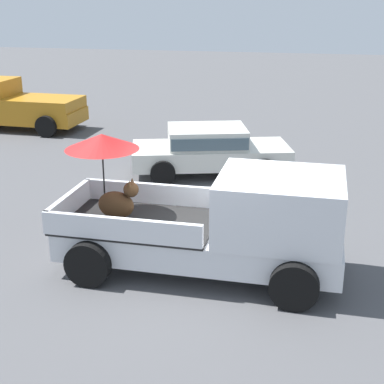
# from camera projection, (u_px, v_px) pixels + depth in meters

# --- Properties ---
(ground_plane) EXTENTS (80.00, 80.00, 0.00)m
(ground_plane) POSITION_uv_depth(u_px,v_px,m) (200.00, 270.00, 10.44)
(ground_plane) COLOR #4C4C4F
(pickup_truck_main) EXTENTS (5.08, 2.32, 2.41)m
(pickup_truck_main) POSITION_uv_depth(u_px,v_px,m) (221.00, 222.00, 10.04)
(pickup_truck_main) COLOR black
(pickup_truck_main) RESTS_ON ground
(pickup_truck_red) EXTENTS (4.85, 2.27, 1.80)m
(pickup_truck_red) POSITION_uv_depth(u_px,v_px,m) (12.00, 105.00, 20.95)
(pickup_truck_red) COLOR black
(pickup_truck_red) RESTS_ON ground
(parked_sedan_near) EXTENTS (4.62, 2.90, 1.33)m
(parked_sedan_near) POSITION_uv_depth(u_px,v_px,m) (209.00, 148.00, 15.71)
(parked_sedan_near) COLOR black
(parked_sedan_near) RESTS_ON ground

